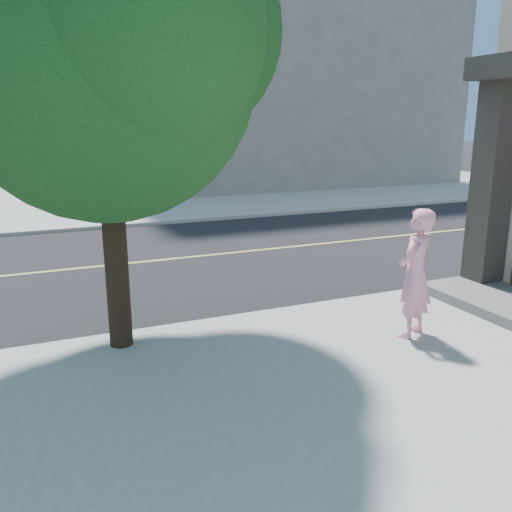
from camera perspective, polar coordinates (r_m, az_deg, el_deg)
name	(u,v)px	position (r m, az deg, el deg)	size (l,w,h in m)	color
sidewalk_ne	(244,177)	(31.91, -1.34, 8.44)	(29.00, 25.00, 0.12)	#999995
filler_ne	(248,52)	(32.62, -0.90, 20.99)	(18.00, 16.00, 14.00)	slate
man_on_phone	(415,273)	(8.28, 16.68, -1.81)	(0.72, 0.47, 1.96)	pink
street_tree	(110,28)	(7.65, -15.44, 22.51)	(5.08, 4.62, 6.74)	black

